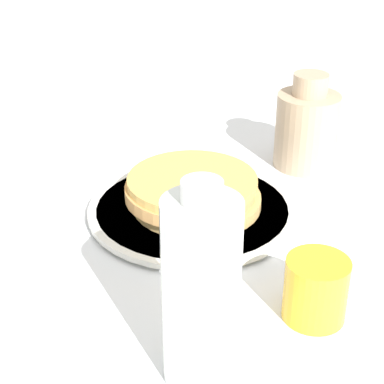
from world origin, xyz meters
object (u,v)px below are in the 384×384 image
at_px(pancake_stack, 193,192).
at_px(juice_glass, 319,288).
at_px(cream_jug, 307,127).
at_px(water_bottle_near, 201,292).
at_px(plate, 192,210).

relative_size(pancake_stack, juice_glass, 2.62).
height_order(cream_jug, water_bottle_near, water_bottle_near).
distance_m(plate, juice_glass, 0.24).
height_order(plate, cream_jug, cream_jug).
relative_size(juice_glass, water_bottle_near, 0.34).
height_order(pancake_stack, cream_jug, cream_jug).
bearing_deg(juice_glass, plate, -172.65).
height_order(plate, water_bottle_near, water_bottle_near).
bearing_deg(water_bottle_near, plate, 156.81).
bearing_deg(pancake_stack, water_bottle_near, -23.48).
bearing_deg(juice_glass, pancake_stack, -172.89).
bearing_deg(pancake_stack, cream_jug, 107.00).
xyz_separation_m(pancake_stack, water_bottle_near, (0.26, -0.11, 0.06)).
xyz_separation_m(juice_glass, water_bottle_near, (0.02, -0.14, 0.06)).
xyz_separation_m(pancake_stack, cream_jug, (-0.06, 0.21, 0.03)).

